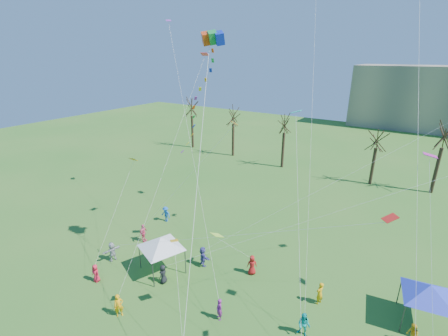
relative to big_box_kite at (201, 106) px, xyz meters
The scene contains 6 objects.
bare_tree_row 30.92m from the big_box_kite, 80.76° to the left, with size 66.54×7.36×9.85m.
big_box_kite is the anchor object (origin of this frame).
canopy_tent_white 11.96m from the big_box_kite, 158.42° to the right, with size 4.10×4.10×3.31m.
canopy_tent_blue 19.64m from the big_box_kite, 15.39° to the left, with size 4.27×4.27×3.24m.
festival_crowd 13.63m from the big_box_kite, 30.77° to the right, with size 26.20×12.95×1.85m.
small_kites_aloft 5.59m from the big_box_kite, 41.36° to the left, with size 30.22×19.04×31.59m.
Camera 1 is at (9.15, -9.92, 17.49)m, focal length 25.00 mm.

